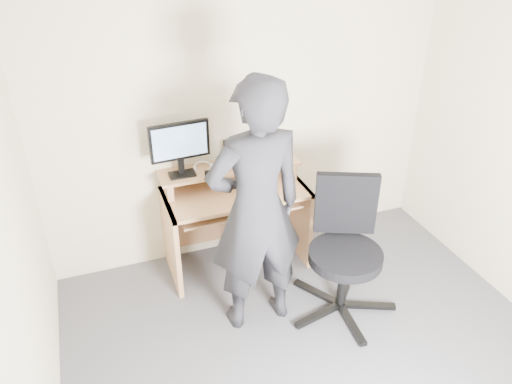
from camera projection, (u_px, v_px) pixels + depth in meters
ground at (331, 379)px, 3.43m from camera, size 3.50×3.50×0.00m
back_wall at (246, 119)px, 4.23m from camera, size 3.50×0.02×2.50m
desk at (233, 207)px, 4.34m from camera, size 1.20×0.60×0.91m
monitor at (180, 144)px, 3.94m from camera, size 0.49×0.14×0.46m
external_drive at (230, 153)px, 4.21m from camera, size 0.08×0.14×0.20m
travel_mug at (237, 156)px, 4.17m from camera, size 0.10×0.10×0.18m
smartphone at (274, 161)px, 4.29m from camera, size 0.07×0.13×0.01m
charger at (208, 173)px, 4.07m from camera, size 0.05×0.04×0.03m
headphones at (203, 167)px, 4.18m from camera, size 0.18×0.18×0.06m
keyboard at (241, 204)px, 4.15m from camera, size 0.47×0.22×0.03m
mouse at (272, 189)px, 4.17m from camera, size 0.11×0.09×0.04m
office_chair at (345, 244)px, 3.81m from camera, size 0.85×0.83×1.07m
person at (256, 211)px, 3.47m from camera, size 0.74×0.51×1.96m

